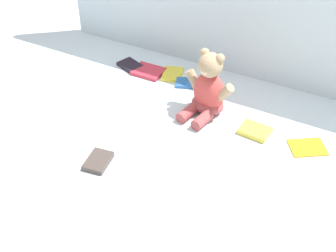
{
  "coord_description": "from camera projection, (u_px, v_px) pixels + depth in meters",
  "views": [
    {
      "loc": [
        0.52,
        -1.05,
        0.98
      ],
      "look_at": [
        0.01,
        -0.1,
        0.1
      ],
      "focal_mm": 48.39,
      "sensor_mm": 36.0,
      "label": 1
    }
  ],
  "objects": [
    {
      "name": "ground_plane",
      "position": [
        179.0,
        132.0,
        1.53
      ],
      "size": [
        3.2,
        3.2,
        0.0
      ],
      "primitive_type": "plane",
      "color": "silver"
    },
    {
      "name": "book_case_3",
      "position": [
        98.0,
        161.0,
        1.4
      ],
      "size": [
        0.08,
        0.1,
        0.02
      ],
      "primitive_type": "cube",
      "rotation": [
        0.0,
        0.0,
        0.15
      ],
      "color": "#4D413B",
      "rests_on": "ground_plane"
    },
    {
      "name": "book_case_1",
      "position": [
        130.0,
        65.0,
        1.84
      ],
      "size": [
        0.11,
        0.1,
        0.01
      ],
      "primitive_type": "cube",
      "rotation": [
        0.0,
        0.0,
        4.35
      ],
      "color": "black",
      "rests_on": "ground_plane"
    },
    {
      "name": "book_case_6",
      "position": [
        148.0,
        71.0,
        1.81
      ],
      "size": [
        0.12,
        0.1,
        0.01
      ],
      "primitive_type": "cube",
      "rotation": [
        0.0,
        0.0,
        4.73
      ],
      "color": "#CF2E3F",
      "rests_on": "ground_plane"
    },
    {
      "name": "book_case_0",
      "position": [
        308.0,
        147.0,
        1.46
      ],
      "size": [
        0.14,
        0.13,
        0.01
      ],
      "primitive_type": "cube",
      "rotation": [
        0.0,
        0.0,
        5.3
      ],
      "color": "gold",
      "rests_on": "ground_plane"
    },
    {
      "name": "book_case_5",
      "position": [
        173.0,
        74.0,
        1.8
      ],
      "size": [
        0.1,
        0.12,
        0.01
      ],
      "primitive_type": "cube",
      "rotation": [
        0.0,
        0.0,
        3.46
      ],
      "color": "yellow",
      "rests_on": "ground_plane"
    },
    {
      "name": "teddy_bear",
      "position": [
        208.0,
        90.0,
        1.56
      ],
      "size": [
        0.2,
        0.19,
        0.24
      ],
      "rotation": [
        0.0,
        0.0,
        -0.18
      ],
      "color": "#D84C47",
      "rests_on": "ground_plane"
    },
    {
      "name": "book_case_4",
      "position": [
        255.0,
        131.0,
        1.52
      ],
      "size": [
        0.11,
        0.08,
        0.02
      ],
      "primitive_type": "cube",
      "rotation": [
        0.0,
        0.0,
        4.63
      ],
      "color": "yellow",
      "rests_on": "ground_plane"
    },
    {
      "name": "book_case_2",
      "position": [
        194.0,
        83.0,
        1.74
      ],
      "size": [
        0.15,
        0.11,
        0.01
      ],
      "primitive_type": "cube",
      "rotation": [
        0.0,
        0.0,
        1.96
      ],
      "color": "#2A61A4",
      "rests_on": "ground_plane"
    }
  ]
}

